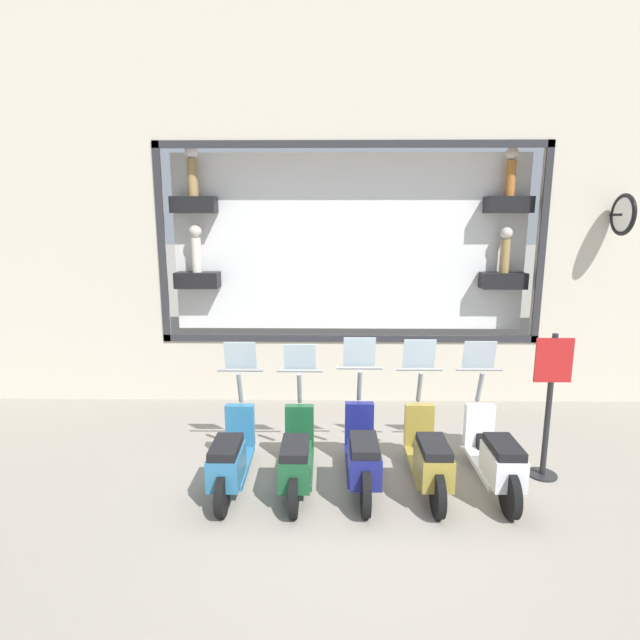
{
  "coord_description": "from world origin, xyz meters",
  "views": [
    {
      "loc": [
        -5.1,
        0.4,
        3.19
      ],
      "look_at": [
        1.85,
        0.5,
        1.79
      ],
      "focal_mm": 28.0,
      "sensor_mm": 36.0,
      "label": 1
    }
  ],
  "objects_px": {
    "scooter_olive_1": "(428,455)",
    "shop_sign_post": "(549,400)",
    "scooter_white_0": "(494,456)",
    "scooter_teal_4": "(231,455)",
    "scooter_navy_2": "(362,454)",
    "scooter_green_3": "(297,456)"
  },
  "relations": [
    {
      "from": "scooter_olive_1",
      "to": "shop_sign_post",
      "type": "distance_m",
      "value": 1.67
    },
    {
      "from": "scooter_white_0",
      "to": "scooter_olive_1",
      "type": "xyz_separation_m",
      "value": [
        0.0,
        0.78,
        -0.0
      ]
    },
    {
      "from": "scooter_teal_4",
      "to": "scooter_navy_2",
      "type": "bearing_deg",
      "value": -89.71
    },
    {
      "from": "scooter_green_3",
      "to": "scooter_teal_4",
      "type": "bearing_deg",
      "value": 89.9
    },
    {
      "from": "scooter_white_0",
      "to": "scooter_green_3",
      "type": "relative_size",
      "value": 1.01
    },
    {
      "from": "scooter_teal_4",
      "to": "scooter_green_3",
      "type": "bearing_deg",
      "value": -90.1
    },
    {
      "from": "scooter_green_3",
      "to": "shop_sign_post",
      "type": "xyz_separation_m",
      "value": [
        0.35,
        -3.1,
        0.59
      ]
    },
    {
      "from": "scooter_green_3",
      "to": "shop_sign_post",
      "type": "height_order",
      "value": "shop_sign_post"
    },
    {
      "from": "scooter_olive_1",
      "to": "scooter_navy_2",
      "type": "relative_size",
      "value": 1.0
    },
    {
      "from": "scooter_green_3",
      "to": "scooter_teal_4",
      "type": "xyz_separation_m",
      "value": [
        0.0,
        0.78,
        0.0
      ]
    },
    {
      "from": "scooter_olive_1",
      "to": "scooter_navy_2",
      "type": "distance_m",
      "value": 0.78
    },
    {
      "from": "scooter_white_0",
      "to": "shop_sign_post",
      "type": "distance_m",
      "value": 1.0
    },
    {
      "from": "scooter_white_0",
      "to": "scooter_teal_4",
      "type": "xyz_separation_m",
      "value": [
        -0.0,
        3.13,
        -0.02
      ]
    },
    {
      "from": "scooter_white_0",
      "to": "scooter_teal_4",
      "type": "distance_m",
      "value": 3.13
    },
    {
      "from": "scooter_olive_1",
      "to": "scooter_navy_2",
      "type": "height_order",
      "value": "scooter_navy_2"
    },
    {
      "from": "scooter_navy_2",
      "to": "scooter_teal_4",
      "type": "bearing_deg",
      "value": 90.29
    },
    {
      "from": "scooter_teal_4",
      "to": "shop_sign_post",
      "type": "distance_m",
      "value": 3.94
    },
    {
      "from": "scooter_teal_4",
      "to": "shop_sign_post",
      "type": "xyz_separation_m",
      "value": [
        0.35,
        -3.88,
        0.58
      ]
    },
    {
      "from": "scooter_navy_2",
      "to": "scooter_teal_4",
      "type": "height_order",
      "value": "scooter_navy_2"
    },
    {
      "from": "scooter_olive_1",
      "to": "shop_sign_post",
      "type": "height_order",
      "value": "shop_sign_post"
    },
    {
      "from": "scooter_white_0",
      "to": "scooter_green_3",
      "type": "bearing_deg",
      "value": 90.14
    },
    {
      "from": "scooter_navy_2",
      "to": "scooter_green_3",
      "type": "xyz_separation_m",
      "value": [
        -0.01,
        0.78,
        -0.03
      ]
    }
  ]
}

